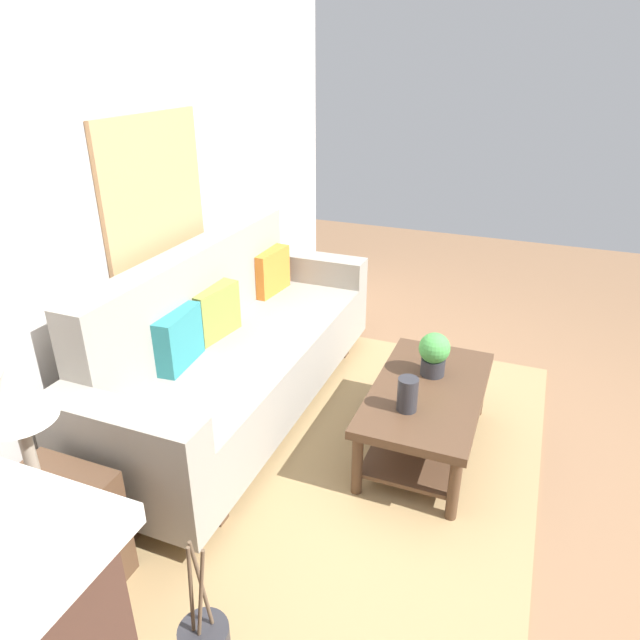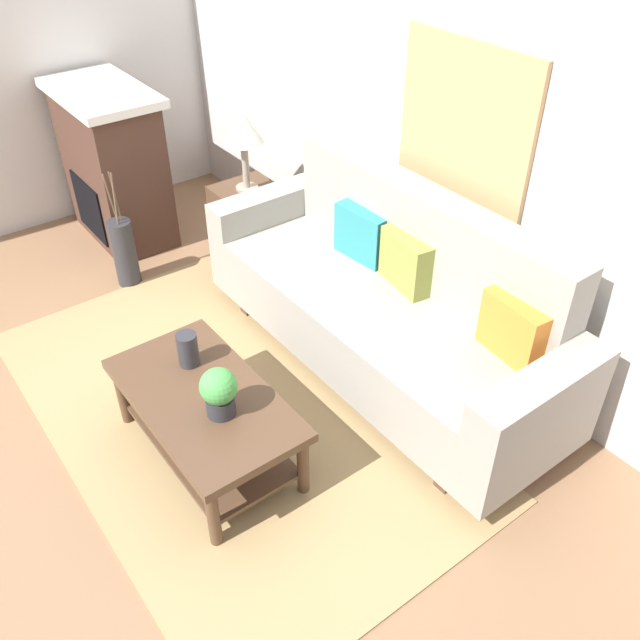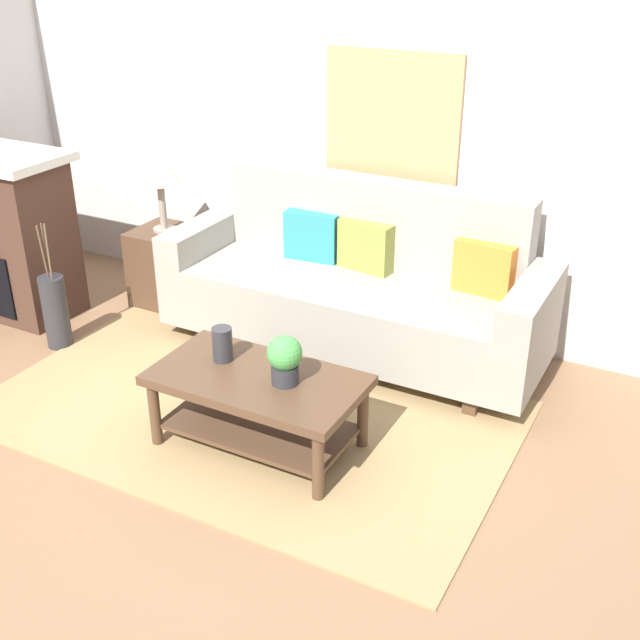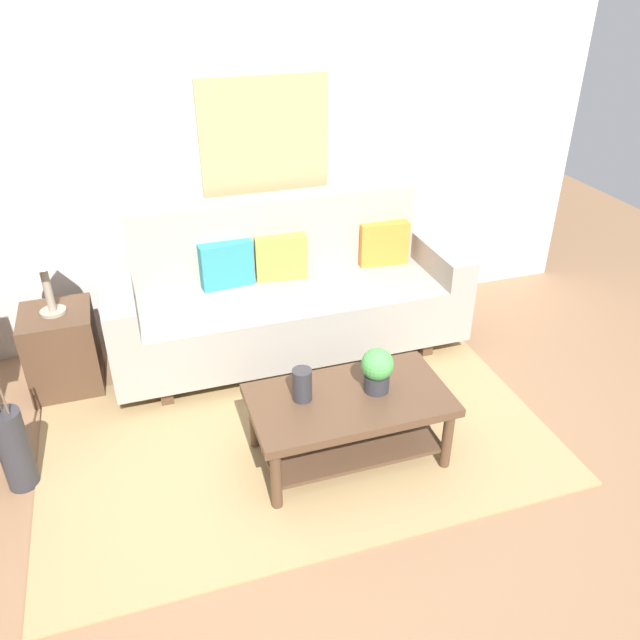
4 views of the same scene
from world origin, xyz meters
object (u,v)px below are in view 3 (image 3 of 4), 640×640
object	(u,v)px
framed_painting	(392,121)
fireplace	(6,233)
floor_vase	(56,312)
potted_plant_tabletop	(285,358)
couch	(356,289)
throw_pillow_olive	(366,246)
tabletop_vase	(222,344)
coffee_table	(258,395)
table_lamp	(159,171)
throw_pillow_orange	(484,268)
side_table	(168,267)
throw_pillow_teal	(312,236)

from	to	relation	value
framed_painting	fireplace	bearing A→B (deg)	-156.34
floor_vase	potted_plant_tabletop	bearing A→B (deg)	-9.78
couch	throw_pillow_olive	bearing A→B (deg)	90.00
couch	tabletop_vase	xyz separation A→B (m)	(-0.23, -1.16, 0.09)
floor_vase	framed_painting	distance (m)	2.49
potted_plant_tabletop	throw_pillow_olive	bearing A→B (deg)	97.70
coffee_table	tabletop_vase	distance (m)	0.33
tabletop_vase	potted_plant_tabletop	distance (m)	0.42
floor_vase	framed_painting	bearing A→B (deg)	37.50
table_lamp	framed_painting	bearing A→B (deg)	16.58
couch	throw_pillow_orange	bearing A→B (deg)	9.08
side_table	floor_vase	bearing A→B (deg)	-104.44
fireplace	throw_pillow_teal	bearing A→B (deg)	19.51
coffee_table	floor_vase	size ratio (longest dim) A/B	2.24
throw_pillow_teal	tabletop_vase	size ratio (longest dim) A/B	1.92
framed_painting	throw_pillow_orange	bearing A→B (deg)	-23.69
throw_pillow_orange	table_lamp	distance (m)	2.32
throw_pillow_teal	table_lamp	xyz separation A→B (m)	(-1.13, -0.11, 0.31)
tabletop_vase	table_lamp	world-z (taller)	table_lamp
throw_pillow_teal	potted_plant_tabletop	size ratio (longest dim) A/B	1.37
side_table	fireplace	size ratio (longest dim) A/B	0.48
throw_pillow_teal	fireplace	size ratio (longest dim) A/B	0.31
tabletop_vase	floor_vase	distance (m)	1.57
coffee_table	potted_plant_tabletop	bearing A→B (deg)	4.00
potted_plant_tabletop	framed_painting	distance (m)	1.88
throw_pillow_teal	table_lamp	world-z (taller)	table_lamp
throw_pillow_orange	throw_pillow_teal	bearing A→B (deg)	180.00
throw_pillow_teal	coffee_table	size ratio (longest dim) A/B	0.33
throw_pillow_olive	floor_vase	distance (m)	2.07
throw_pillow_teal	tabletop_vase	bearing A→B (deg)	-83.05
couch	floor_vase	world-z (taller)	couch
framed_painting	throw_pillow_teal	bearing A→B (deg)	-138.73
tabletop_vase	fireplace	distance (m)	2.27
coffee_table	potted_plant_tabletop	size ratio (longest dim) A/B	4.20
couch	throw_pillow_teal	xyz separation A→B (m)	(-0.39, 0.12, 0.25)
potted_plant_tabletop	floor_vase	world-z (taller)	potted_plant_tabletop
throw_pillow_teal	floor_vase	bearing A→B (deg)	-143.65
throw_pillow_olive	table_lamp	distance (m)	1.56
throw_pillow_teal	potted_plant_tabletop	bearing A→B (deg)	-66.93
framed_painting	side_table	bearing A→B (deg)	-163.42
throw_pillow_teal	throw_pillow_olive	world-z (taller)	same
side_table	floor_vase	xyz separation A→B (m)	(-0.23, -0.89, -0.03)
fireplace	coffee_table	bearing A→B (deg)	-14.30
framed_painting	floor_vase	bearing A→B (deg)	-142.50
throw_pillow_teal	fireplace	world-z (taller)	fireplace
potted_plant_tabletop	floor_vase	distance (m)	1.99
potted_plant_tabletop	framed_painting	xyz separation A→B (m)	(-0.18, 1.68, 0.83)
throw_pillow_orange	tabletop_vase	bearing A→B (deg)	-128.14
tabletop_vase	side_table	world-z (taller)	tabletop_vase
throw_pillow_olive	side_table	world-z (taller)	throw_pillow_olive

